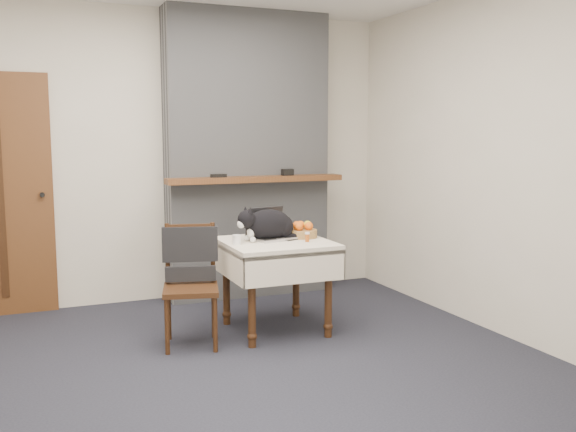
{
  "coord_description": "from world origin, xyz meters",
  "views": [
    {
      "loc": [
        -1.05,
        -3.75,
        1.51
      ],
      "look_at": [
        0.8,
        0.64,
        0.89
      ],
      "focal_mm": 40.0,
      "sensor_mm": 36.0,
      "label": 1
    }
  ],
  "objects_px": {
    "door": "(0,196)",
    "cream_jar": "(237,240)",
    "laptop": "(270,231)",
    "fruit_basket": "(303,231)",
    "chair": "(190,267)",
    "cat": "(269,225)",
    "pill_bottle": "(307,237)",
    "side_table": "(276,255)"
  },
  "relations": [
    {
      "from": "door",
      "to": "cream_jar",
      "type": "bearing_deg",
      "value": -39.8
    },
    {
      "from": "door",
      "to": "laptop",
      "type": "xyz_separation_m",
      "value": [
        1.91,
        -1.18,
        -0.24
      ]
    },
    {
      "from": "cream_jar",
      "to": "fruit_basket",
      "type": "distance_m",
      "value": 0.58
    },
    {
      "from": "cream_jar",
      "to": "chair",
      "type": "relative_size",
      "value": 0.08
    },
    {
      "from": "cream_jar",
      "to": "chair",
      "type": "bearing_deg",
      "value": 174.71
    },
    {
      "from": "cat",
      "to": "door",
      "type": "bearing_deg",
      "value": 139.4
    },
    {
      "from": "door",
      "to": "cream_jar",
      "type": "height_order",
      "value": "door"
    },
    {
      "from": "cream_jar",
      "to": "pill_bottle",
      "type": "xyz_separation_m",
      "value": [
        0.52,
        -0.09,
        0.0
      ]
    },
    {
      "from": "door",
      "to": "fruit_basket",
      "type": "height_order",
      "value": "door"
    },
    {
      "from": "pill_bottle",
      "to": "chair",
      "type": "height_order",
      "value": "chair"
    },
    {
      "from": "side_table",
      "to": "fruit_basket",
      "type": "xyz_separation_m",
      "value": [
        0.25,
        0.06,
        0.16
      ]
    },
    {
      "from": "fruit_basket",
      "to": "door",
      "type": "bearing_deg",
      "value": 150.5
    },
    {
      "from": "laptop",
      "to": "chair",
      "type": "relative_size",
      "value": 0.44
    },
    {
      "from": "laptop",
      "to": "pill_bottle",
      "type": "distance_m",
      "value": 0.32
    },
    {
      "from": "laptop",
      "to": "side_table",
      "type": "bearing_deg",
      "value": -102.43
    },
    {
      "from": "door",
      "to": "pill_bottle",
      "type": "relative_size",
      "value": 27.75
    },
    {
      "from": "pill_bottle",
      "to": "cat",
      "type": "bearing_deg",
      "value": 139.98
    },
    {
      "from": "door",
      "to": "cream_jar",
      "type": "distance_m",
      "value": 2.09
    },
    {
      "from": "cat",
      "to": "fruit_basket",
      "type": "bearing_deg",
      "value": -7.17
    },
    {
      "from": "side_table",
      "to": "cat",
      "type": "xyz_separation_m",
      "value": [
        -0.03,
        0.06,
        0.23
      ]
    },
    {
      "from": "door",
      "to": "cat",
      "type": "distance_m",
      "value": 2.26
    },
    {
      "from": "cream_jar",
      "to": "fruit_basket",
      "type": "bearing_deg",
      "value": 10.0
    },
    {
      "from": "cream_jar",
      "to": "chair",
      "type": "height_order",
      "value": "chair"
    },
    {
      "from": "side_table",
      "to": "pill_bottle",
      "type": "bearing_deg",
      "value": -34.26
    },
    {
      "from": "cat",
      "to": "laptop",
      "type": "bearing_deg",
      "value": 55.41
    },
    {
      "from": "side_table",
      "to": "chair",
      "type": "relative_size",
      "value": 0.9
    },
    {
      "from": "pill_bottle",
      "to": "chair",
      "type": "relative_size",
      "value": 0.08
    },
    {
      "from": "laptop",
      "to": "cat",
      "type": "distance_m",
      "value": 0.08
    },
    {
      "from": "door",
      "to": "side_table",
      "type": "xyz_separation_m",
      "value": [
        1.92,
        -1.28,
        -0.41
      ]
    },
    {
      "from": "cat",
      "to": "chair",
      "type": "xyz_separation_m",
      "value": [
        -0.64,
        -0.07,
        -0.26
      ]
    },
    {
      "from": "cream_jar",
      "to": "fruit_basket",
      "type": "xyz_separation_m",
      "value": [
        0.57,
        0.1,
        0.02
      ]
    },
    {
      "from": "pill_bottle",
      "to": "fruit_basket",
      "type": "bearing_deg",
      "value": 75.74
    },
    {
      "from": "cat",
      "to": "chair",
      "type": "height_order",
      "value": "cat"
    },
    {
      "from": "laptop",
      "to": "fruit_basket",
      "type": "distance_m",
      "value": 0.26
    },
    {
      "from": "cat",
      "to": "pill_bottle",
      "type": "distance_m",
      "value": 0.31
    },
    {
      "from": "cream_jar",
      "to": "pill_bottle",
      "type": "bearing_deg",
      "value": -10.09
    },
    {
      "from": "fruit_basket",
      "to": "cat",
      "type": "bearing_deg",
      "value": -179.6
    },
    {
      "from": "laptop",
      "to": "pill_bottle",
      "type": "xyz_separation_m",
      "value": [
        0.2,
        -0.24,
        -0.02
      ]
    },
    {
      "from": "cat",
      "to": "chair",
      "type": "distance_m",
      "value": 0.69
    },
    {
      "from": "laptop",
      "to": "cat",
      "type": "height_order",
      "value": "cat"
    },
    {
      "from": "pill_bottle",
      "to": "chair",
      "type": "bearing_deg",
      "value": 171.79
    },
    {
      "from": "cat",
      "to": "side_table",
      "type": "bearing_deg",
      "value": -70.67
    }
  ]
}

